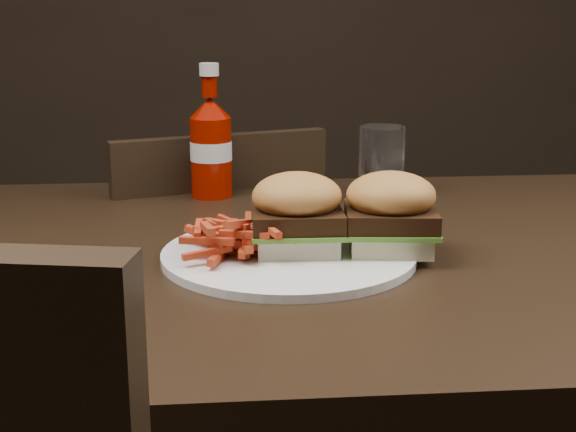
{
  "coord_description": "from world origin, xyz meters",
  "views": [
    {
      "loc": [
        -0.14,
        -0.95,
        1.04
      ],
      "look_at": [
        -0.06,
        -0.04,
        0.8
      ],
      "focal_mm": 50.0,
      "sensor_mm": 36.0,
      "label": 1
    }
  ],
  "objects": [
    {
      "name": "sandwich_half_a",
      "position": [
        -0.05,
        -0.05,
        0.77
      ],
      "size": [
        0.1,
        0.09,
        0.02
      ],
      "primitive_type": "cube",
      "rotation": [
        0.0,
        0.0,
        -0.02
      ],
      "color": "#F6DAC0",
      "rests_on": "plate"
    },
    {
      "name": "ketchup_bottle",
      "position": [
        -0.15,
        0.28,
        0.81
      ],
      "size": [
        0.08,
        0.08,
        0.13
      ],
      "primitive_type": "cylinder",
      "rotation": [
        0.0,
        0.0,
        -0.27
      ],
      "color": "#8A0D00",
      "rests_on": "dining_table"
    },
    {
      "name": "tumbler",
      "position": [
        0.11,
        0.26,
        0.81
      ],
      "size": [
        0.08,
        0.08,
        0.11
      ],
      "primitive_type": "cylinder",
      "rotation": [
        0.0,
        0.0,
        0.17
      ],
      "color": "white",
      "rests_on": "dining_table"
    },
    {
      "name": "sandwich_half_b",
      "position": [
        0.06,
        -0.05,
        0.77
      ],
      "size": [
        0.1,
        0.1,
        0.02
      ],
      "primitive_type": "cube",
      "rotation": [
        0.0,
        0.0,
        -0.11
      ],
      "color": "#F7E9C0",
      "rests_on": "plate"
    },
    {
      "name": "plate",
      "position": [
        -0.06,
        -0.05,
        0.76
      ],
      "size": [
        0.3,
        0.3,
        0.01
      ],
      "primitive_type": "cylinder",
      "color": "white",
      "rests_on": "dining_table"
    },
    {
      "name": "dining_table",
      "position": [
        0.0,
        0.0,
        0.73
      ],
      "size": [
        1.2,
        0.8,
        0.04
      ],
      "primitive_type": "cube",
      "color": "black",
      "rests_on": "ground"
    },
    {
      "name": "chair_far",
      "position": [
        -0.19,
        0.5,
        0.43
      ],
      "size": [
        0.48,
        0.48,
        0.04
      ],
      "primitive_type": "cube",
      "rotation": [
        0.0,
        0.0,
        3.47
      ],
      "color": "black",
      "rests_on": "ground"
    },
    {
      "name": "fries_pile",
      "position": [
        -0.12,
        -0.06,
        0.78
      ],
      "size": [
        0.11,
        0.11,
        0.04
      ],
      "primitive_type": null,
      "rotation": [
        0.0,
        0.0,
        -0.04
      ],
      "color": "#AA3B19",
      "rests_on": "plate"
    }
  ]
}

